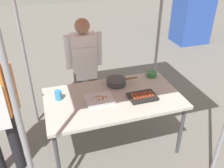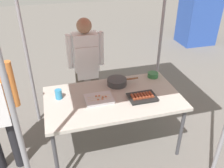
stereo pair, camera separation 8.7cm
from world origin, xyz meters
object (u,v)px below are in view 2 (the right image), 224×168
(stall_table, at_px, (113,101))
(tray_grilled_sausages, at_px, (142,97))
(cooking_wok, at_px, (117,82))
(vendor_woman, at_px, (86,62))
(drink_cup_near_edge, at_px, (59,94))
(neighbor_stall_left, at_px, (201,4))
(tray_meat_skewers, at_px, (99,99))
(condiment_bowl, at_px, (153,75))

(stall_table, height_order, tray_grilled_sausages, tray_grilled_sausages)
(cooking_wok, xyz_separation_m, vendor_woman, (-0.30, 0.52, 0.08))
(drink_cup_near_edge, height_order, neighbor_stall_left, neighbor_stall_left)
(stall_table, xyz_separation_m, cooking_wok, (0.13, 0.27, 0.10))
(neighbor_stall_left, bearing_deg, vendor_woman, -145.13)
(tray_meat_skewers, bearing_deg, cooking_wok, 43.64)
(cooking_wok, xyz_separation_m, drink_cup_near_edge, (-0.75, -0.13, 0.01))
(tray_grilled_sausages, distance_m, cooking_wok, 0.44)
(tray_meat_skewers, relative_size, neighbor_stall_left, 0.16)
(tray_meat_skewers, bearing_deg, condiment_bowl, 23.20)
(tray_meat_skewers, relative_size, vendor_woman, 0.22)
(drink_cup_near_edge, bearing_deg, cooking_wok, 9.76)
(cooking_wok, height_order, condiment_bowl, cooking_wok)
(tray_meat_skewers, distance_m, condiment_bowl, 0.90)
(drink_cup_near_edge, relative_size, neighbor_stall_left, 0.06)
(drink_cup_near_edge, distance_m, vendor_woman, 0.79)
(neighbor_stall_left, bearing_deg, condiment_bowl, -131.91)
(stall_table, relative_size, tray_meat_skewers, 4.92)
(stall_table, distance_m, condiment_bowl, 0.74)
(stall_table, height_order, vendor_woman, vendor_woman)
(tray_grilled_sausages, xyz_separation_m, neighbor_stall_left, (2.81, 3.22, 0.24))
(vendor_woman, bearing_deg, neighbor_stall_left, -145.13)
(cooking_wok, height_order, neighbor_stall_left, neighbor_stall_left)
(stall_table, xyz_separation_m, neighbor_stall_left, (3.13, 3.10, 0.31))
(cooking_wok, relative_size, neighbor_stall_left, 0.20)
(condiment_bowl, bearing_deg, vendor_woman, 151.20)
(condiment_bowl, bearing_deg, drink_cup_near_edge, -171.28)
(stall_table, xyz_separation_m, tray_grilled_sausages, (0.32, -0.12, 0.07))
(stall_table, height_order, neighbor_stall_left, neighbor_stall_left)
(condiment_bowl, bearing_deg, tray_meat_skewers, -156.80)
(cooking_wok, bearing_deg, neighbor_stall_left, 43.27)
(drink_cup_near_edge, bearing_deg, vendor_woman, 55.75)
(tray_grilled_sausages, distance_m, vendor_woman, 1.04)
(tray_grilled_sausages, relative_size, vendor_woman, 0.22)
(condiment_bowl, bearing_deg, stall_table, -152.92)
(tray_grilled_sausages, relative_size, drink_cup_near_edge, 2.84)
(stall_table, relative_size, tray_grilled_sausages, 4.86)
(tray_grilled_sausages, height_order, neighbor_stall_left, neighbor_stall_left)
(tray_grilled_sausages, bearing_deg, drink_cup_near_edge, 164.47)
(tray_grilled_sausages, relative_size, cooking_wok, 0.80)
(condiment_bowl, relative_size, drink_cup_near_edge, 1.22)
(tray_meat_skewers, bearing_deg, neighbor_stall_left, 43.30)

